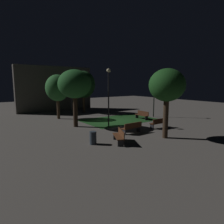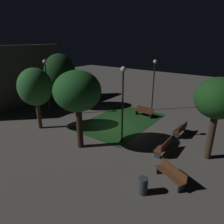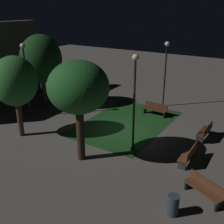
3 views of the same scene
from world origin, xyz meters
TOP-DOWN VIEW (x-y plane):
  - ground_plane at (0.00, 0.00)m, footprint 60.00×60.00m
  - grass_lawn at (1.12, 0.13)m, footprint 7.92×5.23m
  - bench_corner at (-1.60, -5.04)m, footprint 1.81×0.51m
  - bench_path_side at (1.60, -5.04)m, footprint 1.81×0.53m
  - bench_lawn_edge at (-4.00, -6.46)m, footprint 1.23×1.83m
  - bench_front_left at (3.52, -0.93)m, footprint 0.57×1.82m
  - tree_back_right at (-4.03, 4.70)m, footprint 2.62×2.62m
  - tree_back_left at (0.50, 7.23)m, footprint 3.13×3.13m
  - tree_lawn_side at (-4.23, -0.18)m, footprint 3.00×3.00m
  - lamp_post_path_center at (-1.56, 6.63)m, footprint 0.36×0.36m
  - lamp_post_near_wall at (-1.71, -1.88)m, footprint 0.36×0.36m
  - lamp_post_plaza_east at (5.64, -0.67)m, footprint 0.36×0.36m
  - trash_bin at (-5.60, -5.70)m, footprint 0.46×0.46m

SIDE VIEW (x-z plane):
  - ground_plane at x=0.00m, z-range 0.00..0.00m
  - grass_lawn at x=1.12m, z-range 0.00..0.01m
  - trash_bin at x=-5.60m, z-range 0.00..0.85m
  - bench_corner at x=-1.60m, z-range 0.04..0.92m
  - bench_path_side at x=1.60m, z-range 0.04..0.92m
  - bench_lawn_edge at x=-4.00m, z-range 0.04..0.92m
  - bench_front_left at x=3.52m, z-range 0.04..0.92m
  - lamp_post_plaza_east at x=5.64m, z-range 0.86..5.93m
  - tree_back_right at x=-4.03m, z-range 0.97..5.90m
  - lamp_post_path_center at x=-1.56m, z-range 0.87..6.09m
  - lamp_post_near_wall at x=-1.71m, z-range 0.87..6.16m
  - tree_back_left at x=0.50m, z-range 0.97..6.59m
  - tree_lawn_side at x=-4.23m, z-range 1.26..6.47m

